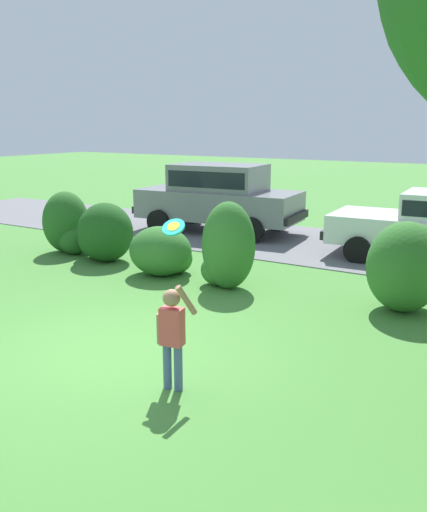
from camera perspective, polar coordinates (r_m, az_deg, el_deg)
ground_plane at (r=7.72m, az=-10.61°, el=-9.68°), size 80.00×80.00×0.00m
driveway_strip at (r=14.26m, az=10.99°, el=1.09°), size 28.00×4.40×0.02m
shrub_near_tree at (r=13.63m, az=-14.83°, el=3.09°), size 1.24×1.13×1.46m
shrub_centre_left at (r=12.62m, az=-11.25°, el=2.19°), size 1.42×1.21×1.32m
shrub_centre at (r=11.25m, az=-5.24°, el=0.39°), size 1.33×1.20×1.00m
shrub_centre_right at (r=10.25m, az=1.39°, el=0.70°), size 1.12×0.92×1.64m
shrub_far_end at (r=9.51m, az=19.15°, el=-1.06°), size 1.23×1.32×1.49m
parked_suv at (r=15.57m, az=0.53°, el=6.35°), size 4.84×2.40×1.92m
child_thrower at (r=6.35m, az=-4.27°, el=-7.71°), size 0.43×0.31×1.29m
frisbee at (r=6.61m, az=-4.14°, el=2.99°), size 0.30×0.25×0.21m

